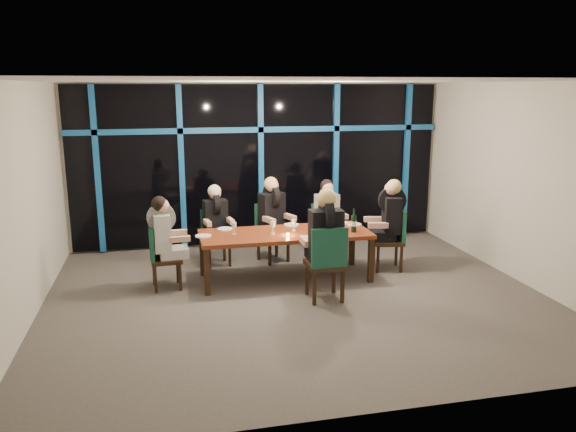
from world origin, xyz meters
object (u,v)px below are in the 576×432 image
Objects in this scene: diner_end_left at (164,229)px; diner_far_left at (216,213)px; wine_bottle at (354,223)px; chair_far_right at (325,228)px; chair_end_left at (160,254)px; chair_end_right at (394,235)px; diner_far_mid at (273,207)px; diner_near_mid at (325,228)px; dining_table at (285,236)px; chair_near_mid at (327,260)px; diner_far_right at (328,207)px; chair_far_left at (215,234)px; water_pitcher at (333,226)px; diner_end_right at (389,211)px; chair_far_mid at (270,229)px.

diner_far_left is at bearing -45.64° from diner_end_left.
diner_end_left is 2.84m from wine_bottle.
chair_end_left is (-2.83, -1.02, 0.01)m from chair_far_right.
diner_far_mid is (-1.83, 0.86, 0.38)m from chair_end_right.
diner_far_left is at bearing -55.21° from diner_near_mid.
chair_near_mid is at bearing -71.30° from dining_table.
diner_end_left is at bearing -77.32° from chair_end_right.
dining_table is 1.34m from diner_far_right.
chair_end_right is at bearing -54.07° from chair_far_right.
diner_far_mid reaches higher than chair_end_right.
chair_far_left is 1.38m from diner_end_left.
chair_end_right is at bearing -45.96° from diner_far_mid.
diner_far_right is (1.93, -0.10, 0.38)m from chair_far_left.
chair_near_mid is (-1.47, -1.14, 0.04)m from chair_end_right.
chair_far_right is at bearing 58.07° from water_pitcher.
diner_far_right is 0.93× the size of diner_end_right.
chair_far_left is 2.46m from chair_near_mid.
diner_far_left is 1.92m from diner_far_right.
chair_far_mid is 1.67m from wine_bottle.
water_pitcher is at bearing -77.64° from chair_far_mid.
diner_far_right is (2.84, 0.94, 0.37)m from chair_end_left.
chair_far_left is 2.95m from chair_end_right.
chair_end_left is 3.71m from chair_end_right.
diner_far_right is (-0.87, 0.83, 0.33)m from chair_end_right.
chair_near_mid is 0.44m from diner_near_mid.
diner_far_left is at bearing -96.07° from diner_end_right.
chair_near_mid is at bearing -133.38° from water_pitcher.
chair_end_left is 1.03× the size of diner_end_left.
chair_near_mid reaches higher than water_pitcher.
diner_end_left is at bearing -169.52° from diner_far_right.
diner_far_mid is 1.94m from diner_near_mid.
chair_far_left is 2.52× the size of wine_bottle.
wine_bottle is at bearing -12.03° from dining_table.
chair_far_mid is 2.04m from diner_end_right.
diner_far_right is 5.05× the size of water_pitcher.
dining_table is 1.42m from chair_far_left.
chair_far_right is at bearing 90.00° from diner_far_right.
chair_end_right reaches higher than chair_far_right.
diner_far_left is 2.31m from wine_bottle.
diner_far_mid is at bearing -104.67° from diner_end_right.
diner_far_left is 2.32m from diner_near_mid.
diner_near_mid is (0.36, -1.90, 0.09)m from diner_far_mid.
diner_far_mid reaches higher than wine_bottle.
wine_bottle is 2.02× the size of water_pitcher.
diner_far_left reaches higher than chair_far_mid.
chair_end_left is at bearing 176.05° from wine_bottle.
chair_far_left is (-0.98, 1.02, -0.17)m from dining_table.
chair_near_mid reaches higher than chair_far_right.
chair_far_right is 2.10m from diner_near_mid.
diner_far_left is 0.94× the size of diner_far_mid.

